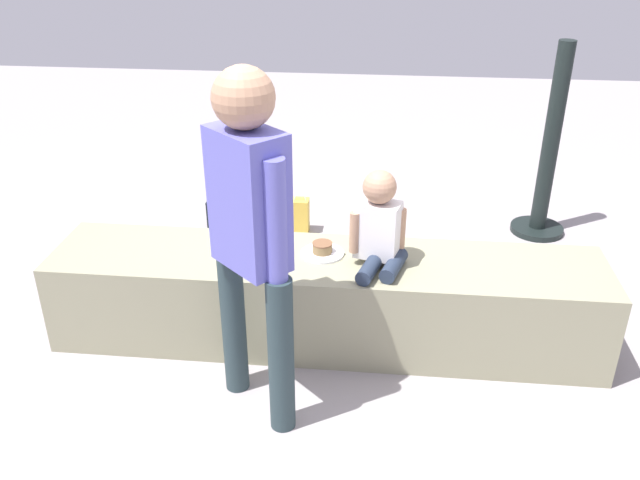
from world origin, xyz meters
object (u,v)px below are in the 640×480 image
at_px(child_seated, 379,225).
at_px(cake_box_white, 438,259).
at_px(water_bottle_near_gift, 192,266).
at_px(handbag_black_leather, 231,212).
at_px(adult_standing, 250,222).
at_px(cake_plate, 322,250).
at_px(party_cup_red, 297,261).
at_px(gift_bag, 294,215).

bearing_deg(child_seated, cake_box_white, 66.04).
distance_m(water_bottle_near_gift, handbag_black_leather, 0.79).
distance_m(adult_standing, cake_plate, 0.78).
bearing_deg(cake_plate, adult_standing, -111.03).
bearing_deg(party_cup_red, cake_box_white, 6.11).
distance_m(party_cup_red, cake_box_white, 0.89).
distance_m(cake_plate, gift_bag, 1.30).
bearing_deg(adult_standing, cake_box_white, 57.18).
height_order(party_cup_red, cake_box_white, cake_box_white).
distance_m(cake_plate, handbag_black_leather, 1.54).
distance_m(gift_bag, handbag_black_leather, 0.47).
bearing_deg(cake_box_white, handbag_black_leather, 161.45).
bearing_deg(handbag_black_leather, cake_box_white, -18.55).
bearing_deg(child_seated, gift_bag, 115.40).
xyz_separation_m(adult_standing, cake_plate, (0.23, 0.60, -0.44)).
bearing_deg(water_bottle_near_gift, gift_bag, 53.80).
bearing_deg(adult_standing, cake_plate, 68.97).
distance_m(adult_standing, water_bottle_near_gift, 1.50).
xyz_separation_m(adult_standing, water_bottle_near_gift, (-0.62, 1.08, -0.85)).
distance_m(gift_bag, cake_box_white, 1.07).
distance_m(child_seated, handbag_black_leather, 1.81).
relative_size(cake_box_white, handbag_black_leather, 1.03).
bearing_deg(water_bottle_near_gift, child_seated, -26.03).
bearing_deg(party_cup_red, cake_plate, -71.55).
height_order(child_seated, party_cup_red, child_seated).
bearing_deg(handbag_black_leather, gift_bag, -8.10).
bearing_deg(water_bottle_near_gift, adult_standing, -60.15).
distance_m(water_bottle_near_gift, party_cup_red, 0.66).
distance_m(child_seated, water_bottle_near_gift, 1.39).
height_order(water_bottle_near_gift, handbag_black_leather, handbag_black_leather).
bearing_deg(cake_plate, child_seated, -14.73).
relative_size(cake_plate, water_bottle_near_gift, 1.11).
xyz_separation_m(child_seated, water_bottle_near_gift, (-1.13, 0.55, -0.60)).
height_order(adult_standing, handbag_black_leather, adult_standing).
height_order(child_seated, water_bottle_near_gift, child_seated).
height_order(gift_bag, party_cup_red, gift_bag).
bearing_deg(cake_plate, gift_bag, 105.11).
distance_m(cake_box_white, handbag_black_leather, 1.52).
distance_m(gift_bag, water_bottle_near_gift, 0.89).
xyz_separation_m(cake_plate, gift_bag, (-0.32, 1.20, -0.38)).
relative_size(adult_standing, party_cup_red, 14.36).
height_order(cake_plate, party_cup_red, cake_plate).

